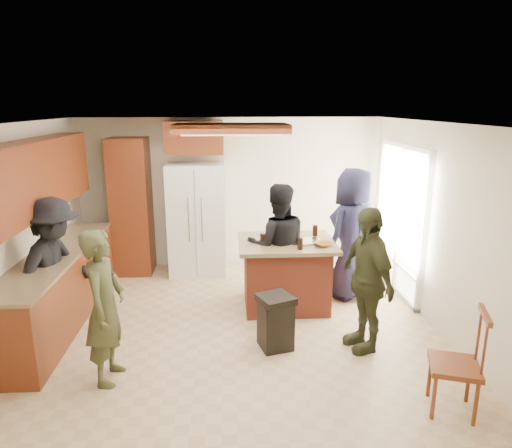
{
  "coord_description": "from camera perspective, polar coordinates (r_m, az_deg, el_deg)",
  "views": [
    {
      "loc": [
        -0.06,
        -5.09,
        2.7
      ],
      "look_at": [
        0.32,
        0.8,
        1.15
      ],
      "focal_mm": 32.0,
      "sensor_mm": 36.0,
      "label": 1
    }
  ],
  "objects": [
    {
      "name": "room_shell",
      "position": [
        8.27,
        28.83,
        0.06
      ],
      "size": [
        8.0,
        5.2,
        5.0
      ],
      "color": "tan",
      "rests_on": "ground"
    },
    {
      "name": "person_front_left",
      "position": [
        4.76,
        -18.35,
        -9.82
      ],
      "size": [
        0.47,
        0.61,
        1.57
      ],
      "primitive_type": "imported",
      "rotation": [
        0.0,
        0.0,
        1.47
      ],
      "color": "#3B3C23",
      "rests_on": "ground"
    },
    {
      "name": "person_behind_left",
      "position": [
        6.14,
        2.71,
        -2.8
      ],
      "size": [
        0.83,
        0.51,
        1.71
      ],
      "primitive_type": "imported",
      "rotation": [
        0.0,
        0.0,
        3.14
      ],
      "color": "black",
      "rests_on": "ground"
    },
    {
      "name": "person_behind_right",
      "position": [
        6.56,
        11.97,
        -1.23
      ],
      "size": [
        1.09,
        1.02,
        1.87
      ],
      "primitive_type": "imported",
      "rotation": [
        0.0,
        0.0,
        3.79
      ],
      "color": "#181931",
      "rests_on": "ground"
    },
    {
      "name": "person_side_right",
      "position": [
        5.23,
        13.63,
        -6.74
      ],
      "size": [
        0.7,
        1.05,
        1.65
      ],
      "primitive_type": "imported",
      "rotation": [
        0.0,
        0.0,
        -1.34
      ],
      "color": "#33361F",
      "rests_on": "ground"
    },
    {
      "name": "person_counter",
      "position": [
        5.8,
        -23.82,
        -5.21
      ],
      "size": [
        0.81,
        1.2,
        1.69
      ],
      "primitive_type": "imported",
      "rotation": [
        0.0,
        0.0,
        1.27
      ],
      "color": "black",
      "rests_on": "ground"
    },
    {
      "name": "left_cabinetry",
      "position": [
        6.16,
        -24.33,
        -3.08
      ],
      "size": [
        0.64,
        3.0,
        2.3
      ],
      "color": "maroon",
      "rests_on": "ground"
    },
    {
      "name": "back_wall_units",
      "position": [
        7.52,
        -13.45,
        4.21
      ],
      "size": [
        1.8,
        0.6,
        2.45
      ],
      "color": "maroon",
      "rests_on": "ground"
    },
    {
      "name": "refrigerator",
      "position": [
        7.45,
        -7.38,
        0.62
      ],
      "size": [
        0.9,
        0.76,
        1.8
      ],
      "color": "white",
      "rests_on": "ground"
    },
    {
      "name": "kitchen_island",
      "position": [
        6.25,
        3.74,
        -6.17
      ],
      "size": [
        1.28,
        1.03,
        0.93
      ],
      "color": "#A43E2A",
      "rests_on": "ground"
    },
    {
      "name": "island_items",
      "position": [
        6.04,
        6.03,
        -2.03
      ],
      "size": [
        0.95,
        0.68,
        0.15
      ],
      "color": "silver",
      "rests_on": "kitchen_island"
    },
    {
      "name": "trash_bin",
      "position": [
        5.29,
        2.45,
        -12.06
      ],
      "size": [
        0.47,
        0.47,
        0.63
      ],
      "color": "black",
      "rests_on": "ground"
    },
    {
      "name": "spindle_chair",
      "position": [
        4.6,
        23.84,
        -15.93
      ],
      "size": [
        0.53,
        0.53,
        0.99
      ],
      "color": "maroon",
      "rests_on": "ground"
    }
  ]
}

